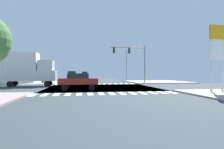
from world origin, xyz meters
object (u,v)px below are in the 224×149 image
object	(u,v)px
box_truck_crossing_1	(29,69)
sedan_queued_1	(78,80)
bank_building	(13,71)
gas_station_sign	(217,47)
street_lamp	(125,63)
suv_farside_2	(85,75)
suv_nearside_1	(72,75)
traffic_signal_mast	(132,55)

from	to	relation	value
box_truck_crossing_1	sedan_queued_1	size ratio (longest dim) A/B	1.67
sedan_queued_1	bank_building	bearing A→B (deg)	37.03
bank_building	box_truck_crossing_1	size ratio (longest dim) A/B	1.68
gas_station_sign	box_truck_crossing_1	world-z (taller)	gas_station_sign
box_truck_crossing_1	street_lamp	bearing A→B (deg)	128.30
suv_farside_2	sedan_queued_1	world-z (taller)	suv_farside_2
suv_nearside_1	sedan_queued_1	xyz separation A→B (m)	(2.08, -21.86, -0.28)
gas_station_sign	suv_nearside_1	size ratio (longest dim) A/B	1.42
street_lamp	sedan_queued_1	bearing A→B (deg)	-116.47
suv_farside_2	street_lamp	bearing A→B (deg)	119.04
suv_farside_2	gas_station_sign	bearing A→B (deg)	106.03
suv_nearside_1	box_truck_crossing_1	distance (m)	15.77
traffic_signal_mast	bank_building	bearing A→B (deg)	162.48
suv_nearside_1	gas_station_sign	bearing A→B (deg)	119.79
traffic_signal_mast	suv_nearside_1	world-z (taller)	traffic_signal_mast
gas_station_sign	street_lamp	size ratio (longest dim) A/B	0.90
suv_farside_2	box_truck_crossing_1	distance (m)	32.13
bank_building	box_truck_crossing_1	bearing A→B (deg)	-60.22
traffic_signal_mast	box_truck_crossing_1	xyz separation A→B (m)	(-16.31, -3.61, -2.52)
gas_station_sign	street_lamp	world-z (taller)	street_lamp
sedan_queued_1	traffic_signal_mast	bearing A→B (deg)	-40.57
street_lamp	box_truck_crossing_1	xyz separation A→B (m)	(-17.65, -13.94, -1.83)
gas_station_sign	bank_building	bearing A→B (deg)	139.62
gas_station_sign	suv_nearside_1	world-z (taller)	gas_station_sign
traffic_signal_mast	gas_station_sign	bearing A→B (deg)	-74.93
traffic_signal_mast	street_lamp	size ratio (longest dim) A/B	0.95
gas_station_sign	traffic_signal_mast	bearing A→B (deg)	105.07
suv_nearside_1	suv_farside_2	bearing A→B (deg)	-100.50
street_lamp	suv_farside_2	xyz separation A→B (m)	(-9.50, 17.11, -3.00)
bank_building	suv_nearside_1	size ratio (longest dim) A/B	2.63
bank_building	suv_nearside_1	bearing A→B (deg)	20.29
traffic_signal_mast	suv_farside_2	bearing A→B (deg)	106.56
gas_station_sign	box_truck_crossing_1	xyz separation A→B (m)	(-20.50, 11.94, -1.86)
suv_farside_2	suv_nearside_1	bearing A→B (deg)	79.50
traffic_signal_mast	box_truck_crossing_1	distance (m)	16.90
gas_station_sign	box_truck_crossing_1	distance (m)	23.80
gas_station_sign	suv_nearside_1	xyz separation A→B (m)	(-15.35, 26.81, -3.03)
street_lamp	suv_farside_2	bearing A→B (deg)	119.04
box_truck_crossing_1	traffic_signal_mast	bearing A→B (deg)	102.48
gas_station_sign	street_lamp	xyz separation A→B (m)	(-2.85, 25.88, -0.03)
street_lamp	suv_farside_2	size ratio (longest dim) A/B	1.58
suv_farside_2	box_truck_crossing_1	world-z (taller)	box_truck_crossing_1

